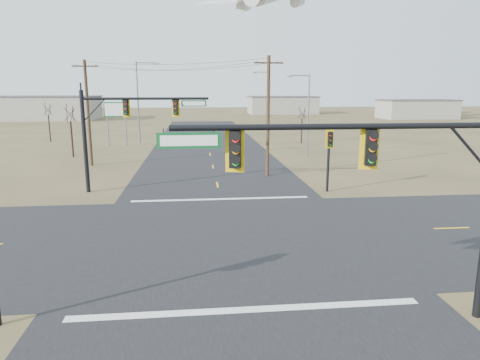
# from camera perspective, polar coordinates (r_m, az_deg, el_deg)

# --- Properties ---
(ground) EXTENTS (320.00, 320.00, 0.00)m
(ground) POSITION_cam_1_polar(r_m,az_deg,el_deg) (21.97, -1.40, -7.52)
(ground) COLOR brown
(ground) RESTS_ON ground
(road_ew) EXTENTS (160.00, 14.00, 0.02)m
(road_ew) POSITION_cam_1_polar(r_m,az_deg,el_deg) (21.97, -1.40, -7.50)
(road_ew) COLOR black
(road_ew) RESTS_ON ground
(road_ns) EXTENTS (14.00, 160.00, 0.02)m
(road_ns) POSITION_cam_1_polar(r_m,az_deg,el_deg) (21.97, -1.40, -7.49)
(road_ns) COLOR black
(road_ns) RESTS_ON ground
(stop_bar_near) EXTENTS (12.00, 0.40, 0.01)m
(stop_bar_near) POSITION_cam_1_polar(r_m,az_deg,el_deg) (15.13, 0.96, -16.90)
(stop_bar_near) COLOR silver
(stop_bar_near) RESTS_ON road_ns
(stop_bar_far) EXTENTS (12.00, 0.40, 0.01)m
(stop_bar_far) POSITION_cam_1_polar(r_m,az_deg,el_deg) (29.13, -2.58, -2.55)
(stop_bar_far) COLOR silver
(stop_bar_far) RESTS_ON road_ns
(mast_arm_near) EXTENTS (10.34, 0.53, 6.89)m
(mast_arm_near) POSITION_cam_1_polar(r_m,az_deg,el_deg) (13.34, 17.76, 1.43)
(mast_arm_near) COLOR black
(mast_arm_near) RESTS_ON ground
(mast_arm_far) EXTENTS (9.01, 0.51, 7.30)m
(mast_arm_far) POSITION_cam_1_polar(r_m,az_deg,el_deg) (31.81, -15.04, 7.84)
(mast_arm_far) COLOR black
(mast_arm_far) RESTS_ON ground
(pedestal_signal_ne) EXTENTS (0.57, 0.50, 4.58)m
(pedestal_signal_ne) POSITION_cam_1_polar(r_m,az_deg,el_deg) (31.32, 11.84, 4.37)
(pedestal_signal_ne) COLOR black
(pedestal_signal_ne) RESTS_ON ground
(utility_pole_near) EXTENTS (2.46, 0.33, 10.06)m
(utility_pole_near) POSITION_cam_1_polar(r_m,az_deg,el_deg) (36.39, 3.76, 8.62)
(utility_pole_near) COLOR #43311C
(utility_pole_near) RESTS_ON ground
(utility_pole_far) EXTENTS (2.46, 0.38, 10.07)m
(utility_pole_far) POSITION_cam_1_polar(r_m,az_deg,el_deg) (44.01, -19.60, 8.55)
(utility_pole_far) COLOR #43311C
(utility_pole_far) RESTS_ON ground
(highway_sign) EXTENTS (3.06, 0.28, 5.74)m
(highway_sign) POSITION_cam_1_polar(r_m,az_deg,el_deg) (58.29, -16.18, 8.33)
(highway_sign) COLOR slate
(highway_sign) RESTS_ON ground
(streetlight_a) EXTENTS (2.52, 0.38, 9.00)m
(streetlight_a) POSITION_cam_1_polar(r_m,az_deg,el_deg) (47.65, 8.86, 9.10)
(streetlight_a) COLOR slate
(streetlight_a) RESTS_ON ground
(streetlight_b) EXTENTS (2.86, 0.27, 10.29)m
(streetlight_b) POSITION_cam_1_polar(r_m,az_deg,el_deg) (72.03, 3.75, 10.73)
(streetlight_b) COLOR slate
(streetlight_b) RESTS_ON ground
(streetlight_c) EXTENTS (3.07, 0.42, 10.99)m
(streetlight_c) POSITION_cam_1_polar(r_m,az_deg,el_deg) (60.12, -13.24, 10.57)
(streetlight_c) COLOR slate
(streetlight_c) RESTS_ON ground
(bare_tree_a) EXTENTS (3.11, 3.11, 6.13)m
(bare_tree_a) POSITION_cam_1_polar(r_m,az_deg,el_deg) (50.48, -21.74, 8.34)
(bare_tree_a) COLOR black
(bare_tree_a) RESTS_ON ground
(bare_tree_b) EXTENTS (2.88, 2.88, 5.82)m
(bare_tree_b) POSITION_cam_1_polar(r_m,az_deg,el_deg) (66.72, -24.26, 8.65)
(bare_tree_b) COLOR black
(bare_tree_b) RESTS_ON ground
(bare_tree_c) EXTENTS (2.72, 2.72, 5.42)m
(bare_tree_c) POSITION_cam_1_polar(r_m,az_deg,el_deg) (59.79, 8.29, 8.91)
(bare_tree_c) COLOR black
(bare_tree_c) RESTS_ON ground
(warehouse_left) EXTENTS (28.00, 14.00, 5.50)m
(warehouse_left) POSITION_cam_1_polar(r_m,az_deg,el_deg) (117.21, -25.37, 8.62)
(warehouse_left) COLOR gray
(warehouse_left) RESTS_ON ground
(warehouse_mid) EXTENTS (20.00, 12.00, 5.00)m
(warehouse_mid) POSITION_cam_1_polar(r_m,az_deg,el_deg) (133.42, 5.65, 9.86)
(warehouse_mid) COLOR gray
(warehouse_mid) RESTS_ON ground
(warehouse_right) EXTENTS (18.00, 10.00, 4.50)m
(warehouse_right) POSITION_cam_1_polar(r_m,az_deg,el_deg) (119.97, 22.49, 8.67)
(warehouse_right) COLOR gray
(warehouse_right) RESTS_ON ground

